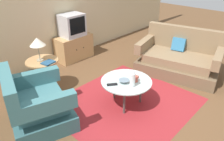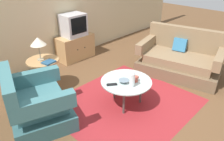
% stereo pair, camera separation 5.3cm
% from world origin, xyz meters
% --- Properties ---
extents(ground_plane, '(16.00, 16.00, 0.00)m').
position_xyz_m(ground_plane, '(0.00, 0.00, 0.00)').
color(ground_plane, brown).
extents(back_wall, '(9.00, 0.12, 2.70)m').
position_xyz_m(back_wall, '(0.00, 2.26, 1.35)').
color(back_wall, '#CCB78E').
rests_on(back_wall, ground).
extents(area_rug, '(2.12, 1.92, 0.00)m').
position_xyz_m(area_rug, '(-0.13, -0.08, 0.00)').
color(area_rug, maroon).
rests_on(area_rug, ground).
extents(armchair, '(1.06, 1.13, 0.85)m').
position_xyz_m(armchair, '(-1.35, 0.54, 0.30)').
color(armchair, '#325C60').
rests_on(armchair, ground).
extents(couch, '(1.20, 1.72, 0.89)m').
position_xyz_m(couch, '(1.45, -0.16, 0.29)').
color(couch, brown).
rests_on(couch, ground).
extents(coffee_table, '(0.80, 0.80, 0.44)m').
position_xyz_m(coffee_table, '(-0.13, -0.08, 0.40)').
color(coffee_table, '#B2C6C1').
rests_on(coffee_table, ground).
extents(side_table, '(0.55, 0.55, 0.59)m').
position_xyz_m(side_table, '(-0.79, 1.24, 0.43)').
color(side_table, tan).
rests_on(side_table, ground).
extents(tv_stand, '(0.84, 0.44, 0.56)m').
position_xyz_m(tv_stand, '(0.43, 1.95, 0.28)').
color(tv_stand, tan).
rests_on(tv_stand, ground).
extents(television, '(0.51, 0.41, 0.49)m').
position_xyz_m(television, '(0.43, 1.96, 0.80)').
color(television, '#B7B7BC').
rests_on(television, tv_stand).
extents(table_lamp, '(0.26, 0.26, 0.40)m').
position_xyz_m(table_lamp, '(-0.81, 1.26, 0.92)').
color(table_lamp, '#9E937A').
rests_on(table_lamp, side_table).
extents(vase, '(0.08, 0.08, 0.28)m').
position_xyz_m(vase, '(-0.20, -0.25, 0.57)').
color(vase, white).
rests_on(vase, coffee_table).
extents(mug, '(0.13, 0.08, 0.09)m').
position_xyz_m(mug, '(-0.05, -0.20, 0.48)').
color(mug, '#B74C3D').
rests_on(mug, coffee_table).
extents(bowl, '(0.17, 0.17, 0.04)m').
position_xyz_m(bowl, '(-0.20, -0.09, 0.46)').
color(bowl, slate).
rests_on(bowl, coffee_table).
extents(tv_remote_dark, '(0.16, 0.13, 0.02)m').
position_xyz_m(tv_remote_dark, '(-0.38, -0.01, 0.45)').
color(tv_remote_dark, black).
rests_on(tv_remote_dark, coffee_table).
extents(book, '(0.22, 0.20, 0.02)m').
position_xyz_m(book, '(-0.77, 1.07, 0.60)').
color(book, navy).
rests_on(book, side_table).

